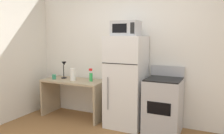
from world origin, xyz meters
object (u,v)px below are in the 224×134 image
Objects in this scene: desk at (75,91)px; coffee_mug at (54,77)px; desk_lamp at (64,67)px; spray_bottle at (91,76)px; paper_towel_roll at (73,74)px; microwave at (126,28)px; oven_range at (163,105)px; refrigerator at (126,82)px.

coffee_mug is at bearing -166.81° from desk.
desk_lamp is (-0.28, 0.05, 0.46)m from desk.
desk_lamp is 0.66m from spray_bottle.
coffee_mug is (-0.42, -0.10, 0.27)m from desk.
desk_lamp is at bearing 161.05° from paper_towel_roll.
paper_towel_roll is at bearing -178.82° from microwave.
paper_towel_roll is at bearing -178.30° from oven_range.
oven_range is (0.67, 0.01, -0.34)m from refrigerator.
desk_lamp reaches higher than paper_towel_roll.
desk_lamp is 1.47× the size of paper_towel_roll.
refrigerator is at bearing -0.48° from desk.
refrigerator reaches higher than oven_range.
paper_towel_roll is (0.29, -0.10, -0.12)m from desk_lamp.
coffee_mug is at bearing -177.44° from microwave.
coffee_mug is at bearing -173.93° from paper_towel_roll.
desk is 0.49m from spray_bottle.
desk is 5.10× the size of spray_bottle.
refrigerator is at bearing -2.29° from desk_lamp.
spray_bottle is 0.54× the size of microwave.
desk_lamp is 0.22× the size of refrigerator.
spray_bottle is at bearing 178.70° from oven_range.
microwave reaches higher than desk.
paper_towel_roll is 0.22× the size of oven_range.
desk is 0.34m from paper_towel_roll.
microwave is at bearing -177.44° from oven_range.
microwave is at bearing -89.68° from refrigerator.
spray_bottle is 0.75m from refrigerator.
microwave reaches higher than oven_range.
refrigerator is (1.40, -0.06, -0.18)m from desk_lamp.
desk_lamp is 0.32× the size of oven_range.
oven_range is (1.42, -0.03, -0.38)m from spray_bottle.
spray_bottle is at bearing 13.39° from paper_towel_roll.
desk is 0.54m from desk_lamp.
paper_towel_roll is 1.41m from microwave.
microwave reaches higher than coffee_mug.
refrigerator reaches higher than paper_towel_roll.
desk is 5.29× the size of paper_towel_roll.
desk_lamp is at bearing 176.85° from microwave.
oven_range is (1.79, -0.00, -0.07)m from desk.
refrigerator is at bearing 90.32° from microwave.
coffee_mug is at bearing -170.59° from spray_bottle.
desk is 0.51m from coffee_mug.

